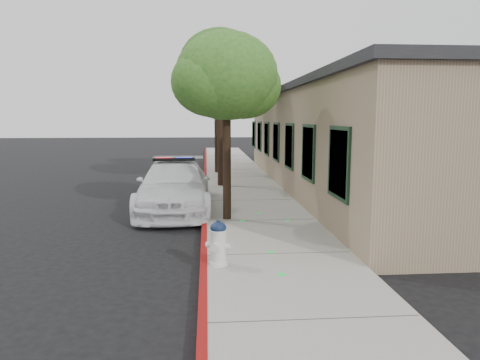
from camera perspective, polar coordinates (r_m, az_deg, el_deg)
name	(u,v)px	position (r m, az deg, el deg)	size (l,w,h in m)	color
ground	(201,262)	(9.15, -5.19, -10.78)	(120.00, 120.00, 0.00)	black
sidewalk	(260,223)	(12.09, 2.63, -5.67)	(3.20, 60.00, 0.15)	gray
red_curb	(204,224)	(12.00, -4.73, -5.77)	(0.14, 60.00, 0.16)	maroon
clapboard_building	(363,139)	(18.85, 15.98, 5.29)	(7.30, 20.89, 4.24)	#92775F
police_car	(175,186)	(14.06, -8.63, -0.76)	(2.34, 5.57, 1.73)	silver
fire_hydrant	(218,243)	(8.39, -2.89, -8.29)	(0.50, 0.44, 0.88)	silver
street_tree_near	(227,80)	(11.95, -1.76, 13.05)	(3.01, 2.81, 5.14)	black
street_tree_mid	(220,68)	(18.27, -2.61, 14.56)	(3.42, 3.45, 6.44)	black
street_tree_far	(218,81)	(22.69, -2.95, 12.88)	(3.34, 3.42, 6.24)	black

